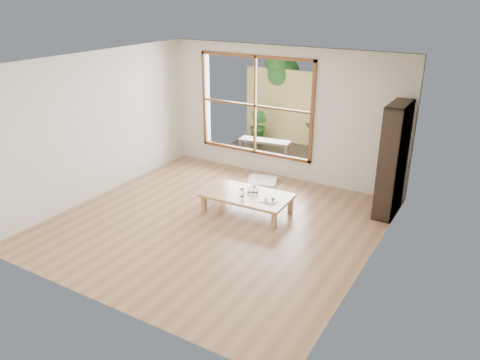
{
  "coord_description": "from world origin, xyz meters",
  "views": [
    {
      "loc": [
        3.84,
        -5.72,
        3.58
      ],
      "look_at": [
        0.09,
        0.65,
        0.55
      ],
      "focal_mm": 35.0,
      "sensor_mm": 36.0,
      "label": 1
    }
  ],
  "objects_px": {
    "garden_bench": "(265,142)",
    "bookshelf": "(393,160)",
    "food_tray": "(269,201)",
    "low_table": "(247,196)"
  },
  "relations": [
    {
      "from": "bookshelf",
      "to": "garden_bench",
      "type": "bearing_deg",
      "value": 154.68
    },
    {
      "from": "food_tray",
      "to": "garden_bench",
      "type": "distance_m",
      "value": 3.18
    },
    {
      "from": "low_table",
      "to": "bookshelf",
      "type": "relative_size",
      "value": 0.79
    },
    {
      "from": "food_tray",
      "to": "garden_bench",
      "type": "bearing_deg",
      "value": 123.56
    },
    {
      "from": "low_table",
      "to": "garden_bench",
      "type": "xyz_separation_m",
      "value": [
        -1.09,
        2.7,
        0.05
      ]
    },
    {
      "from": "food_tray",
      "to": "garden_bench",
      "type": "height_order",
      "value": "food_tray"
    },
    {
      "from": "bookshelf",
      "to": "low_table",
      "type": "bearing_deg",
      "value": -150.11
    },
    {
      "from": "low_table",
      "to": "food_tray",
      "type": "height_order",
      "value": "food_tray"
    },
    {
      "from": "low_table",
      "to": "bookshelf",
      "type": "bearing_deg",
      "value": 27.85
    },
    {
      "from": "garden_bench",
      "to": "bookshelf",
      "type": "bearing_deg",
      "value": -33.58
    }
  ]
}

